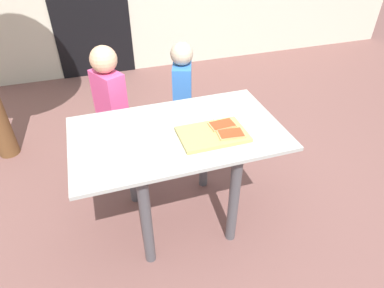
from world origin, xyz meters
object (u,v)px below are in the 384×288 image
pizza_slice_far_right (222,125)px  pizza_slice_near_right (231,134)px  plate_white_left (113,136)px  child_right (182,95)px  plate_white_right (231,117)px  dining_table (178,152)px  child_left (111,105)px  cutting_board (213,134)px

pizza_slice_far_right → pizza_slice_near_right: (0.01, -0.10, 0.00)m
pizza_slice_far_right → plate_white_left: pizza_slice_far_right is taller
pizza_slice_near_right → child_right: (-0.03, 0.87, -0.19)m
plate_white_left → plate_white_right: 0.72m
dining_table → child_left: bearing=117.1°
child_left → pizza_slice_far_right: bearing=-49.5°
pizza_slice_near_right → pizza_slice_far_right: bearing=96.1°
cutting_board → child_left: bearing=124.4°
plate_white_left → child_left: (0.04, 0.57, -0.12)m
dining_table → plate_white_left: 0.40m
pizza_slice_far_right → plate_white_right: pizza_slice_far_right is taller
cutting_board → child_right: (0.06, 0.82, -0.18)m
pizza_slice_far_right → child_right: 0.79m
dining_table → child_left: child_left is taller
plate_white_left → child_left: child_left is taller
cutting_board → dining_table: bearing=150.0°
pizza_slice_near_right → child_left: child_left is taller
child_right → child_left: bearing=-171.2°
dining_table → plate_white_left: bearing=170.4°
plate_white_right → child_left: 0.90m
pizza_slice_near_right → plate_white_right: size_ratio=0.72×
pizza_slice_far_right → child_right: (-0.02, 0.77, -0.19)m
pizza_slice_near_right → plate_white_left: bearing=161.3°
pizza_slice_near_right → child_right: bearing=91.8°
child_right → pizza_slice_near_right: bearing=-88.2°
pizza_slice_far_right → pizza_slice_near_right: same height
plate_white_left → child_right: size_ratio=0.22×
cutting_board → plate_white_right: size_ratio=1.74×
pizza_slice_far_right → pizza_slice_near_right: bearing=-83.9°
cutting_board → pizza_slice_near_right: pizza_slice_near_right is taller
plate_white_left → child_right: bearing=47.2°
cutting_board → child_left: child_left is taller
plate_white_right → pizza_slice_far_right: bearing=-135.7°
plate_white_left → pizza_slice_near_right: bearing=-18.7°
pizza_slice_near_right → cutting_board: bearing=151.3°
pizza_slice_near_right → child_right: size_ratio=0.16×
cutting_board → child_right: child_right is taller
pizza_slice_far_right → plate_white_left: 0.63m
pizza_slice_far_right → child_left: bearing=130.5°
plate_white_right → plate_white_left: bearing=178.6°
pizza_slice_far_right → child_right: bearing=91.3°
dining_table → pizza_slice_near_right: (0.27, -0.15, 0.18)m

